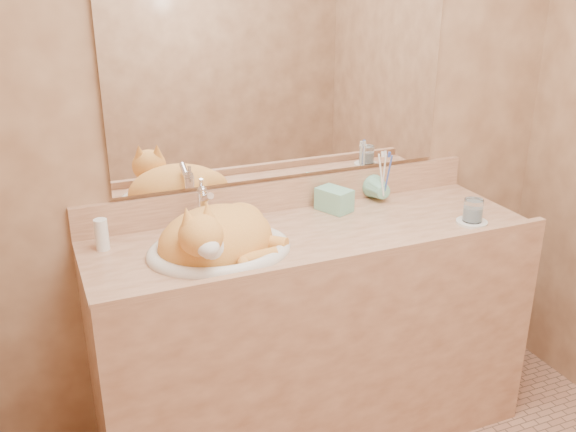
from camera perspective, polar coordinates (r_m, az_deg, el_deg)
name	(u,v)px	position (r m, az deg, el deg)	size (l,w,h in m)	color
wall_back	(284,107)	(2.40, -0.37, 9.70)	(2.40, 0.02, 2.50)	brown
vanity_counter	(312,336)	(2.48, 2.15, -10.62)	(1.60, 0.55, 0.85)	#925D41
mirror	(285,69)	(2.36, -0.27, 12.96)	(1.30, 0.02, 0.80)	white
sink_basin	(219,231)	(2.12, -6.17, -1.37)	(0.47, 0.39, 0.15)	white
faucet	(203,208)	(2.27, -7.54, 0.72)	(0.05, 0.13, 0.18)	silver
cat	(216,235)	(2.11, -6.44, -1.69)	(0.41, 0.33, 0.22)	orange
soap_dispenser	(348,190)	(2.42, 5.37, 2.29)	(0.09, 0.09, 0.20)	#7CC7A8
toothbrush_cup	(384,193)	(2.56, 8.52, 2.00)	(0.10, 0.10, 0.09)	#7CC7A8
toothbrushes	(385,173)	(2.54, 8.63, 3.81)	(0.04, 0.04, 0.22)	white
saucer	(472,222)	(2.46, 16.02, -0.53)	(0.11, 0.11, 0.01)	white
water_glass	(473,210)	(2.44, 16.13, 0.48)	(0.07, 0.07, 0.08)	white
lotion_bottle	(102,235)	(2.22, -16.23, -1.60)	(0.04, 0.04, 0.11)	white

